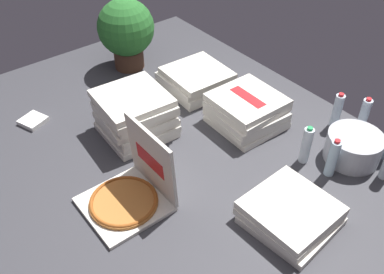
{
  "coord_description": "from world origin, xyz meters",
  "views": [
    {
      "loc": [
        1.56,
        -1.1,
        1.77
      ],
      "look_at": [
        0.04,
        0.1,
        0.14
      ],
      "focal_mm": 40.14,
      "sensor_mm": 36.0,
      "label": 1
    }
  ],
  "objects_px": {
    "water_bottle_0": "(306,145)",
    "potted_plant": "(126,30)",
    "open_pizza_box": "(131,192)",
    "ice_bucket": "(353,147)",
    "pizza_stack_center_far": "(290,214)",
    "napkin_pile": "(33,121)",
    "water_bottle_2": "(337,111)",
    "pizza_stack_left_mid": "(196,80)",
    "pizza_stack_left_far": "(135,114)",
    "water_bottle_4": "(333,158)",
    "water_bottle_6": "(364,116)",
    "pizza_stack_right_near": "(247,111)"
  },
  "relations": [
    {
      "from": "pizza_stack_center_far",
      "to": "pizza_stack_left_mid",
      "type": "distance_m",
      "value": 1.31
    },
    {
      "from": "ice_bucket",
      "to": "napkin_pile",
      "type": "relative_size",
      "value": 2.2
    },
    {
      "from": "water_bottle_4",
      "to": "water_bottle_2",
      "type": "bearing_deg",
      "value": 124.27
    },
    {
      "from": "open_pizza_box",
      "to": "water_bottle_0",
      "type": "height_order",
      "value": "open_pizza_box"
    },
    {
      "from": "pizza_stack_center_far",
      "to": "water_bottle_6",
      "type": "relative_size",
      "value": 1.79
    },
    {
      "from": "water_bottle_6",
      "to": "water_bottle_0",
      "type": "bearing_deg",
      "value": -94.3
    },
    {
      "from": "pizza_stack_left_far",
      "to": "napkin_pile",
      "type": "xyz_separation_m",
      "value": [
        -0.51,
        -0.49,
        -0.13
      ]
    },
    {
      "from": "water_bottle_2",
      "to": "water_bottle_6",
      "type": "relative_size",
      "value": 1.0
    },
    {
      "from": "water_bottle_4",
      "to": "napkin_pile",
      "type": "distance_m",
      "value": 1.91
    },
    {
      "from": "pizza_stack_left_far",
      "to": "water_bottle_0",
      "type": "height_order",
      "value": "pizza_stack_left_far"
    },
    {
      "from": "ice_bucket",
      "to": "potted_plant",
      "type": "distance_m",
      "value": 1.82
    },
    {
      "from": "pizza_stack_right_near",
      "to": "pizza_stack_left_far",
      "type": "bearing_deg",
      "value": -121.58
    },
    {
      "from": "pizza_stack_center_far",
      "to": "pizza_stack_left_mid",
      "type": "xyz_separation_m",
      "value": [
        -1.26,
        0.39,
        0.02
      ]
    },
    {
      "from": "open_pizza_box",
      "to": "water_bottle_4",
      "type": "xyz_separation_m",
      "value": [
        0.53,
        1.01,
        0.04
      ]
    },
    {
      "from": "pizza_stack_left_mid",
      "to": "water_bottle_4",
      "type": "bearing_deg",
      "value": 2.96
    },
    {
      "from": "pizza_stack_left_mid",
      "to": "ice_bucket",
      "type": "distance_m",
      "value": 1.19
    },
    {
      "from": "water_bottle_4",
      "to": "water_bottle_6",
      "type": "bearing_deg",
      "value": 104.83
    },
    {
      "from": "open_pizza_box",
      "to": "pizza_stack_right_near",
      "type": "xyz_separation_m",
      "value": [
        -0.12,
        0.96,
        0.02
      ]
    },
    {
      "from": "ice_bucket",
      "to": "pizza_stack_center_far",
      "type": "bearing_deg",
      "value": -81.44
    },
    {
      "from": "ice_bucket",
      "to": "water_bottle_4",
      "type": "xyz_separation_m",
      "value": [
        0.0,
        -0.21,
        0.04
      ]
    },
    {
      "from": "pizza_stack_center_far",
      "to": "water_bottle_2",
      "type": "bearing_deg",
      "value": 113.32
    },
    {
      "from": "open_pizza_box",
      "to": "ice_bucket",
      "type": "height_order",
      "value": "open_pizza_box"
    },
    {
      "from": "pizza_stack_left_far",
      "to": "water_bottle_0",
      "type": "distance_m",
      "value": 1.06
    },
    {
      "from": "pizza_stack_left_mid",
      "to": "napkin_pile",
      "type": "bearing_deg",
      "value": -108.28
    },
    {
      "from": "water_bottle_2",
      "to": "napkin_pile",
      "type": "distance_m",
      "value": 1.99
    },
    {
      "from": "water_bottle_0",
      "to": "water_bottle_4",
      "type": "bearing_deg",
      "value": 10.65
    },
    {
      "from": "pizza_stack_left_mid",
      "to": "ice_bucket",
      "type": "xyz_separation_m",
      "value": [
        1.16,
        0.27,
        0.01
      ]
    },
    {
      "from": "water_bottle_2",
      "to": "potted_plant",
      "type": "relative_size",
      "value": 0.47
    },
    {
      "from": "open_pizza_box",
      "to": "ice_bucket",
      "type": "distance_m",
      "value": 1.33
    },
    {
      "from": "ice_bucket",
      "to": "water_bottle_0",
      "type": "relative_size",
      "value": 1.28
    },
    {
      "from": "ice_bucket",
      "to": "pizza_stack_left_far",
      "type": "bearing_deg",
      "value": -139.2
    },
    {
      "from": "water_bottle_0",
      "to": "napkin_pile",
      "type": "height_order",
      "value": "water_bottle_0"
    },
    {
      "from": "pizza_stack_left_mid",
      "to": "napkin_pile",
      "type": "height_order",
      "value": "pizza_stack_left_mid"
    },
    {
      "from": "water_bottle_0",
      "to": "potted_plant",
      "type": "xyz_separation_m",
      "value": [
        -1.58,
        -0.23,
        0.19
      ]
    },
    {
      "from": "ice_bucket",
      "to": "pizza_stack_left_mid",
      "type": "bearing_deg",
      "value": -166.81
    },
    {
      "from": "ice_bucket",
      "to": "water_bottle_6",
      "type": "relative_size",
      "value": 1.28
    },
    {
      "from": "open_pizza_box",
      "to": "pizza_stack_left_mid",
      "type": "bearing_deg",
      "value": 123.82
    },
    {
      "from": "pizza_stack_left_far",
      "to": "water_bottle_2",
      "type": "height_order",
      "value": "pizza_stack_left_far"
    },
    {
      "from": "water_bottle_4",
      "to": "water_bottle_6",
      "type": "relative_size",
      "value": 1.0
    },
    {
      "from": "pizza_stack_left_mid",
      "to": "water_bottle_6",
      "type": "distance_m",
      "value": 1.17
    },
    {
      "from": "water_bottle_0",
      "to": "water_bottle_2",
      "type": "distance_m",
      "value": 0.43
    },
    {
      "from": "pizza_stack_right_near",
      "to": "water_bottle_2",
      "type": "relative_size",
      "value": 1.75
    },
    {
      "from": "open_pizza_box",
      "to": "pizza_stack_right_near",
      "type": "distance_m",
      "value": 0.97
    },
    {
      "from": "ice_bucket",
      "to": "water_bottle_0",
      "type": "bearing_deg",
      "value": -123.61
    },
    {
      "from": "pizza_stack_right_near",
      "to": "water_bottle_0",
      "type": "height_order",
      "value": "water_bottle_0"
    },
    {
      "from": "pizza_stack_right_near",
      "to": "pizza_stack_left_far",
      "type": "height_order",
      "value": "pizza_stack_left_far"
    },
    {
      "from": "pizza_stack_center_far",
      "to": "water_bottle_0",
      "type": "relative_size",
      "value": 1.79
    },
    {
      "from": "water_bottle_2",
      "to": "open_pizza_box",
      "type": "bearing_deg",
      "value": -100.63
    },
    {
      "from": "water_bottle_0",
      "to": "open_pizza_box",
      "type": "bearing_deg",
      "value": -110.22
    },
    {
      "from": "pizza_stack_center_far",
      "to": "water_bottle_6",
      "type": "bearing_deg",
      "value": 103.51
    }
  ]
}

